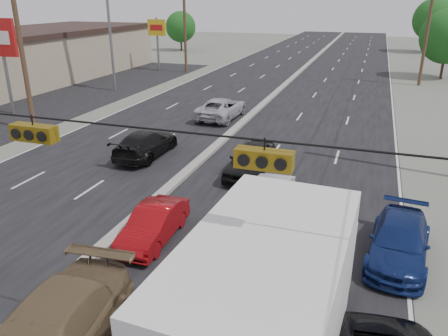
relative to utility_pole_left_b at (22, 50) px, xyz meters
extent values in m
plane|color=#606356|center=(12.50, -15.00, -5.11)|extent=(200.00, 200.00, 0.00)
cube|color=black|center=(12.50, 15.00, -5.11)|extent=(20.00, 160.00, 0.02)
cube|color=gray|center=(12.50, 15.00, -5.01)|extent=(0.50, 160.00, 0.20)
cube|color=black|center=(-4.50, 10.00, -5.11)|extent=(10.00, 42.00, 0.02)
cylinder|color=#422D1E|center=(0.00, 0.00, -0.11)|extent=(0.30, 0.30, 10.00)
cylinder|color=#422D1E|center=(0.00, 25.00, -0.11)|extent=(0.30, 0.30, 10.00)
cylinder|color=#422D1E|center=(25.00, 25.00, -0.11)|extent=(0.30, 0.30, 10.00)
cube|color=#72590C|center=(14.00, -15.00, 0.34)|extent=(1.05, 0.30, 0.35)
cube|color=#72590C|center=(19.00, -15.00, 0.34)|extent=(1.05, 0.30, 0.35)
cylinder|color=slate|center=(-4.50, 3.00, -1.61)|extent=(0.24, 0.24, 7.00)
cube|color=#B21414|center=(-4.50, 3.00, 0.39)|extent=(2.60, 0.25, 2.60)
cylinder|color=slate|center=(-2.00, 13.00, 0.39)|extent=(0.24, 0.24, 11.00)
cylinder|color=slate|center=(-3.50, 25.00, -2.11)|extent=(0.24, 0.24, 6.00)
cube|color=gold|center=(-3.50, 25.00, -0.21)|extent=(2.20, 0.25, 1.80)
cylinder|color=#382619|center=(-9.50, 45.00, -4.03)|extent=(0.28, 0.28, 2.16)
sphere|color=#144D16|center=(-9.50, 45.00, -1.39)|extent=(4.80, 4.80, 4.80)
cylinder|color=#382619|center=(27.50, 30.00, -3.85)|extent=(0.28, 0.28, 2.52)
sphere|color=#144D16|center=(27.50, 30.00, -0.77)|extent=(5.60, 5.60, 5.60)
cylinder|color=#382619|center=(28.50, 55.00, -3.67)|extent=(0.28, 0.28, 2.88)
sphere|color=#144D16|center=(28.50, 55.00, -0.15)|extent=(6.40, 6.40, 6.40)
cube|color=silver|center=(19.15, -15.37, -2.68)|extent=(3.11, 5.78, 3.16)
cube|color=silver|center=(19.35, -11.59, -3.70)|extent=(2.81, 2.28, 2.03)
cylinder|color=black|center=(18.15, -11.81, -4.60)|extent=(0.39, 1.03, 1.02)
cylinder|color=black|center=(20.52, -11.93, -4.60)|extent=(0.39, 1.03, 1.02)
imported|color=maroon|center=(13.90, -9.97, -4.49)|extent=(1.44, 3.81, 1.24)
imported|color=black|center=(15.50, -2.91, -4.35)|extent=(1.85, 4.47, 1.51)
imported|color=white|center=(17.31, -6.54, -4.47)|extent=(1.36, 3.88, 1.28)
imported|color=navy|center=(22.10, -8.48, -4.46)|extent=(2.28, 4.65, 1.30)
imported|color=black|center=(9.38, -2.13, -4.40)|extent=(2.01, 4.87, 1.41)
imported|color=#B8B9C0|center=(10.63, 6.77, -4.38)|extent=(2.61, 5.34, 1.46)
camera|label=1|loc=(20.66, -22.09, 3.02)|focal=35.00mm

